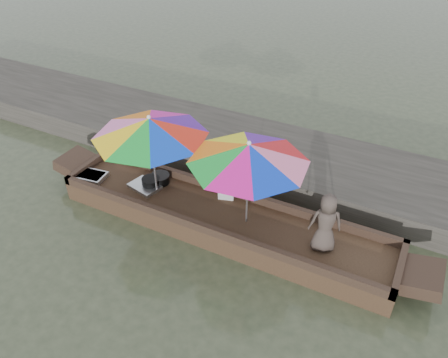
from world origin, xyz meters
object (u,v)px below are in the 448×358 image
at_px(tray_scallop, 145,186).
at_px(charcoal_grill, 160,179).
at_px(umbrella_stern, 248,184).
at_px(tray_crayfish, 91,176).
at_px(vendor, 326,223).
at_px(boat_hull, 221,220).
at_px(supply_bag, 227,191).
at_px(cooking_pot, 151,182).
at_px(umbrella_bow, 153,156).

height_order(tray_scallop, charcoal_grill, charcoal_grill).
height_order(charcoal_grill, umbrella_stern, umbrella_stern).
bearing_deg(tray_crayfish, tray_scallop, 11.30).
bearing_deg(vendor, charcoal_grill, -27.98).
height_order(boat_hull, tray_scallop, tray_scallop).
height_order(tray_crayfish, umbrella_stern, umbrella_stern).
bearing_deg(boat_hull, supply_bag, 105.52).
bearing_deg(boat_hull, vendor, -1.17).
distance_m(cooking_pot, supply_bag, 1.44).
xyz_separation_m(tray_scallop, supply_bag, (1.47, 0.46, 0.10)).
bearing_deg(charcoal_grill, supply_bag, 8.16).
bearing_deg(cooking_pot, tray_scallop, -130.94).
bearing_deg(umbrella_stern, charcoal_grill, 172.15).
bearing_deg(tray_scallop, charcoal_grill, 58.32).
xyz_separation_m(boat_hull, umbrella_stern, (0.47, 0.00, 0.95)).
distance_m(tray_scallop, umbrella_stern, 2.20).
bearing_deg(umbrella_stern, supply_bag, 142.94).
relative_size(tray_scallop, umbrella_bow, 0.28).
bearing_deg(vendor, tray_crayfish, -20.23).
bearing_deg(charcoal_grill, tray_scallop, -121.68).
bearing_deg(supply_bag, tray_crayfish, -165.23).
bearing_deg(umbrella_stern, vendor, -1.59).
relative_size(cooking_pot, umbrella_stern, 0.18).
xyz_separation_m(boat_hull, tray_scallop, (-1.60, -0.01, 0.21)).
relative_size(charcoal_grill, supply_bag, 1.22).
bearing_deg(tray_crayfish, boat_hull, 4.83).
bearing_deg(supply_bag, umbrella_stern, -37.06).
relative_size(cooking_pot, charcoal_grill, 0.99).
xyz_separation_m(boat_hull, supply_bag, (-0.12, 0.45, 0.30)).
bearing_deg(charcoal_grill, cooking_pot, -115.95).
distance_m(tray_scallop, charcoal_grill, 0.32).
relative_size(boat_hull, umbrella_stern, 3.13).
xyz_separation_m(tray_crayfish, supply_bag, (2.57, 0.68, 0.09)).
bearing_deg(vendor, umbrella_bow, -23.34).
bearing_deg(umbrella_bow, supply_bag, 20.39).
xyz_separation_m(tray_scallop, umbrella_bow, (0.26, 0.01, 0.74)).
height_order(supply_bag, umbrella_bow, umbrella_bow).
bearing_deg(umbrella_stern, cooking_pot, 177.58).
distance_m(charcoal_grill, umbrella_stern, 2.04).
height_order(cooking_pot, umbrella_stern, umbrella_stern).
bearing_deg(supply_bag, boat_hull, -74.48).
relative_size(boat_hull, supply_bag, 21.39).
distance_m(boat_hull, charcoal_grill, 1.48).
xyz_separation_m(tray_crayfish, vendor, (4.48, 0.19, 0.47)).
bearing_deg(tray_crayfish, vendor, 2.44).
xyz_separation_m(tray_crayfish, umbrella_bow, (1.36, 0.23, 0.73)).
xyz_separation_m(charcoal_grill, umbrella_stern, (1.90, -0.26, 0.69)).
height_order(cooking_pot, vendor, vendor).
bearing_deg(charcoal_grill, boat_hull, -10.39).
height_order(boat_hull, umbrella_bow, umbrella_bow).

